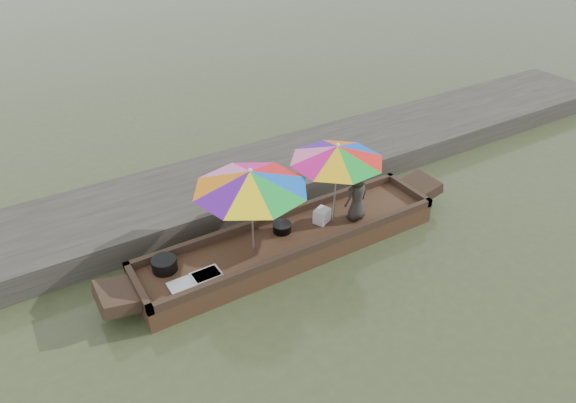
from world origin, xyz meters
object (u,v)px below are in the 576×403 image
cooking_pot (164,265)px  vendor (357,196)px  tray_scallop (183,285)px  umbrella_stern (335,183)px  charcoal_grill (282,228)px  tray_crayfish (206,276)px  supply_bag (322,216)px  boat_hull (291,243)px  umbrella_bow (252,211)px

cooking_pot → vendor: bearing=-6.9°
cooking_pot → tray_scallop: (0.10, -0.53, -0.08)m
tray_scallop → umbrella_stern: umbrella_stern is taller
charcoal_grill → umbrella_stern: 1.22m
cooking_pot → tray_crayfish: size_ratio=0.88×
tray_crayfish → umbrella_stern: size_ratio=0.28×
supply_bag → vendor: size_ratio=0.29×
boat_hull → tray_crayfish: size_ratio=12.13×
tray_scallop → umbrella_bow: (1.35, 0.26, 0.74)m
tray_crayfish → umbrella_stern: bearing=5.9°
boat_hull → vendor: size_ratio=5.74×
boat_hull → umbrella_stern: 1.31m
cooking_pot → umbrella_stern: (3.09, -0.26, 0.67)m
charcoal_grill → vendor: 1.46m
cooking_pot → supply_bag: bearing=-3.9°
boat_hull → tray_scallop: tray_scallop is taller
boat_hull → cooking_pot: size_ratio=13.76×
tray_scallop → vendor: bearing=1.8°
umbrella_stern → charcoal_grill: bearing=169.3°
tray_scallop → vendor: (3.37, 0.11, 0.45)m
tray_crayfish → tray_scallop: size_ratio=1.00×
boat_hull → umbrella_bow: (-0.74, 0.00, 0.95)m
boat_hull → umbrella_stern: (0.90, 0.00, 0.95)m
cooking_pot → umbrella_bow: bearing=-10.3°
umbrella_bow → cooking_pot: bearing=169.7°
charcoal_grill → vendor: vendor is taller
supply_bag → umbrella_bow: umbrella_bow is taller
supply_bag → vendor: 0.72m
boat_hull → umbrella_bow: bearing=180.0°
cooking_pot → tray_crayfish: cooking_pot is taller
supply_bag → vendor: (0.59, -0.22, 0.35)m
supply_bag → umbrella_stern: 0.68m
cooking_pot → vendor: (3.48, -0.42, 0.38)m
tray_scallop → umbrella_bow: size_ratio=0.24×
cooking_pot → umbrella_bow: 1.62m
charcoal_grill → cooking_pot: bearing=177.8°
boat_hull → tray_crayfish: 1.75m
cooking_pot → tray_crayfish: (0.48, -0.53, -0.06)m
tray_crayfish → tray_scallop: tray_crayfish is taller
vendor → tray_crayfish: bearing=-3.3°
cooking_pot → charcoal_grill: cooking_pot is taller
tray_crayfish → vendor: (3.00, 0.12, 0.44)m
tray_crayfish → charcoal_grill: 1.70m
vendor → boat_hull: bearing=-12.3°
tray_scallop → charcoal_grill: charcoal_grill is taller
vendor → umbrella_bow: (-2.02, 0.15, 0.29)m
charcoal_grill → supply_bag: size_ratio=1.13×
cooking_pot → tray_scallop: cooking_pot is taller
charcoal_grill → tray_scallop: bearing=-167.5°
vendor → umbrella_stern: 0.51m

